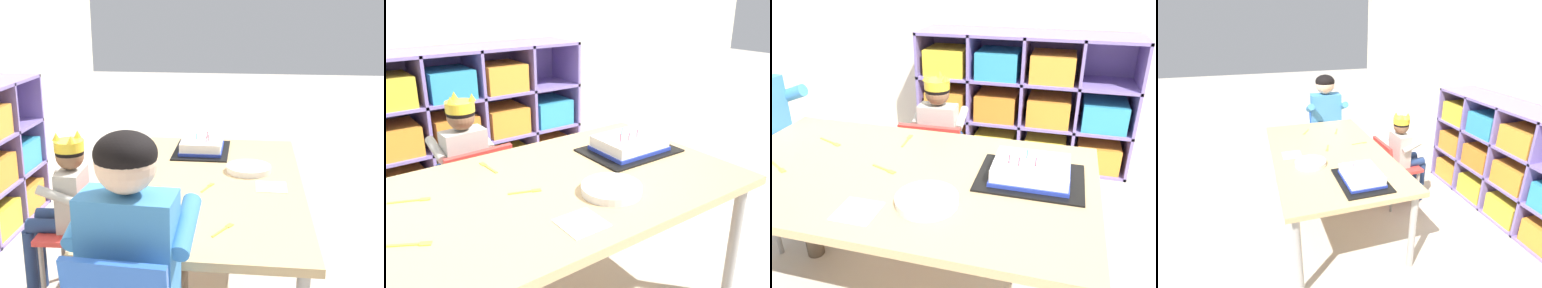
{
  "view_description": "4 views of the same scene",
  "coord_description": "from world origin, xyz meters",
  "views": [
    {
      "loc": [
        -2.24,
        -0.17,
        1.43
      ],
      "look_at": [
        0.25,
        0.11,
        0.72
      ],
      "focal_mm": 47.26,
      "sensor_mm": 36.0,
      "label": 1
    },
    {
      "loc": [
        -0.7,
        -1.19,
        1.3
      ],
      "look_at": [
        0.22,
        0.09,
        0.7
      ],
      "focal_mm": 38.1,
      "sensor_mm": 36.0,
      "label": 2
    },
    {
      "loc": [
        0.59,
        -1.22,
        1.36
      ],
      "look_at": [
        0.25,
        0.05,
        0.74
      ],
      "focal_mm": 35.67,
      "sensor_mm": 36.0,
      "label": 3
    },
    {
      "loc": [
        2.11,
        -0.51,
        1.57
      ],
      "look_at": [
        0.25,
        0.09,
        0.76
      ],
      "focal_mm": 28.22,
      "sensor_mm": 36.0,
      "label": 4
    }
  ],
  "objects": [
    {
      "name": "fork_scattered_mid_table",
      "position": [
        -0.44,
        0.18,
        0.61
      ],
      "size": [
        0.14,
        0.07,
        0.0
      ],
      "rotation": [
        0.0,
        0.0,
        2.76
      ],
      "color": "yellow",
      "rests_on": "activity_table"
    },
    {
      "name": "paper_plate_stack",
      "position": [
        0.17,
        -0.18,
        0.62
      ],
      "size": [
        0.22,
        0.22,
        0.03
      ],
      "primitive_type": "cylinder",
      "color": "white",
      "rests_on": "activity_table"
    },
    {
      "name": "fork_beside_plate_stack",
      "position": [
        -0.1,
        0.3,
        0.61
      ],
      "size": [
        0.03,
        0.13,
        0.0
      ],
      "rotation": [
        0.0,
        0.0,
        4.79
      ],
      "color": "yellow",
      "rests_on": "activity_table"
    },
    {
      "name": "fork_at_table_front_edge",
      "position": [
        -0.51,
        -0.09,
        0.61
      ],
      "size": [
        0.13,
        0.08,
        0.0
      ],
      "rotation": [
        0.0,
        0.0,
        2.63
      ],
      "color": "yellow",
      "rests_on": "activity_table"
    },
    {
      "name": "activity_table",
      "position": [
        0.0,
        0.0,
        0.56
      ],
      "size": [
        1.53,
        0.87,
        0.61
      ],
      "color": "tan",
      "rests_on": "ground"
    },
    {
      "name": "classroom_chair_blue",
      "position": [
        -0.07,
        0.59,
        0.38
      ],
      "size": [
        0.37,
        0.35,
        0.61
      ],
      "rotation": [
        0.0,
        0.0,
        3.18
      ],
      "color": "red",
      "rests_on": "ground"
    },
    {
      "name": "paper_napkin_square",
      "position": [
        -0.04,
        -0.29,
        0.61
      ],
      "size": [
        0.14,
        0.14,
        0.0
      ],
      "primitive_type": "cube",
      "rotation": [
        0.0,
        0.0,
        -0.0
      ],
      "color": "white",
      "rests_on": "activity_table"
    },
    {
      "name": "child_with_crown",
      "position": [
        -0.07,
        0.7,
        0.53
      ],
      "size": [
        0.3,
        0.31,
        0.84
      ],
      "rotation": [
        0.0,
        0.0,
        3.18
      ],
      "color": "#B2ADA3",
      "rests_on": "ground"
    },
    {
      "name": "storage_cubby_shelf",
      "position": [
        0.28,
        1.45,
        0.42
      ],
      "size": [
        1.52,
        0.38,
        0.95
      ],
      "color": "#7F6BB2",
      "rests_on": "ground"
    },
    {
      "name": "ground",
      "position": [
        0.0,
        0.0,
        0.0
      ],
      "size": [
        16.0,
        16.0,
        0.0
      ],
      "primitive_type": "plane",
      "color": "#BCB2A3"
    },
    {
      "name": "fork_near_child_seat",
      "position": [
        -0.07,
        0.0,
        0.61
      ],
      "size": [
        0.12,
        0.06,
        0.0
      ],
      "rotation": [
        0.0,
        0.0,
        2.8
      ],
      "color": "yellow",
      "rests_on": "activity_table"
    },
    {
      "name": "birthday_cake_on_tray",
      "position": [
        0.5,
        0.09,
        0.64
      ],
      "size": [
        0.41,
        0.31,
        0.11
      ],
      "color": "black",
      "rests_on": "activity_table"
    }
  ]
}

